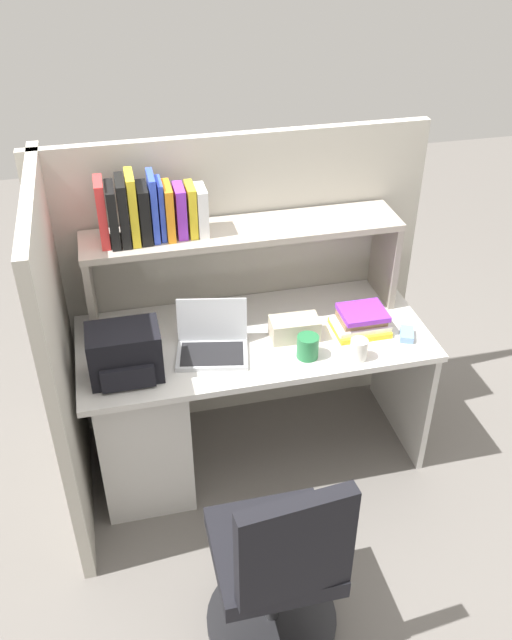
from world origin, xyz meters
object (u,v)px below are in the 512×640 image
backpack (125,354)px  tissue_box (294,328)px  computer_mouse (407,334)px  office_chair (278,572)px  paper_cup (359,349)px  laptop (212,341)px  snack_canister (308,347)px

backpack → tissue_box: bearing=7.4°
computer_mouse → office_chair: office_chair is taller
computer_mouse → tissue_box: bearing=-170.0°
paper_cup → office_chair: bearing=-126.8°
laptop → tissue_box: laptop is taller
laptop → computer_mouse: bearing=-6.8°
backpack → paper_cup: bearing=-6.6°
laptop → office_chair: laptop is taller
backpack → snack_canister: backpack is taller
backpack → computer_mouse: size_ratio=2.88×
computer_mouse → snack_canister: 0.49m
computer_mouse → office_chair: size_ratio=0.11×
tissue_box → paper_cup: bearing=-40.8°
paper_cup → snack_canister: 0.22m
paper_cup → tissue_box: 0.31m
backpack → tissue_box: (0.76, 0.10, -0.06)m
tissue_box → office_chair: 1.07m
paper_cup → computer_mouse: bearing=19.8°
laptop → office_chair: (0.06, -0.94, -0.39)m
snack_canister → office_chair: bearing=-112.9°
backpack → snack_canister: (0.78, -0.05, -0.06)m
tissue_box → backpack: bearing=-170.3°
backpack → office_chair: 1.06m
laptop → tissue_box: (0.38, 0.01, -0.00)m
laptop → paper_cup: bearing=-18.3°
backpack → computer_mouse: 1.26m
laptop → paper_cup: (0.61, -0.20, -0.00)m
laptop → snack_canister: size_ratio=3.33×
paper_cup → snack_canister: size_ratio=0.91×
laptop → backpack: 0.39m
backpack → office_chair: backpack is taller
laptop → computer_mouse: laptop is taller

